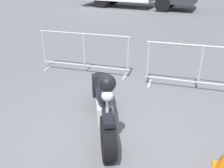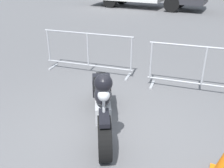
% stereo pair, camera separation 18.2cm
% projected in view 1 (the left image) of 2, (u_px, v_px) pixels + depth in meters
% --- Properties ---
extents(ground_plane, '(120.00, 120.00, 0.00)m').
position_uv_depth(ground_plane, '(110.00, 135.00, 4.20)').
color(ground_plane, '#5B5B5E').
extents(motorcycle, '(1.24, 2.11, 1.30)m').
position_uv_depth(motorcycle, '(103.00, 102.00, 4.25)').
color(motorcycle, black).
rests_on(motorcycle, ground).
extents(crowd_barrier_near, '(2.41, 0.65, 1.07)m').
position_uv_depth(crowd_barrier_near, '(84.00, 53.00, 6.44)').
color(crowd_barrier_near, '#9EA0A5').
rests_on(crowd_barrier_near, ground).
extents(crowd_barrier_far, '(2.41, 0.65, 1.07)m').
position_uv_depth(crowd_barrier_far, '(200.00, 68.00, 5.49)').
color(crowd_barrier_far, '#9EA0A5').
rests_on(crowd_barrier_far, ground).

